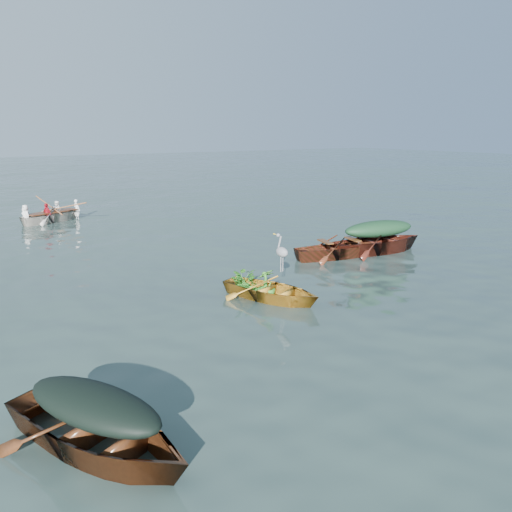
{
  "coord_description": "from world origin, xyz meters",
  "views": [
    {
      "loc": [
        -7.11,
        -8.02,
        3.84
      ],
      "look_at": [
        -0.0,
        2.94,
        0.5
      ],
      "focal_mm": 35.0,
      "sensor_mm": 36.0,
      "label": 1
    }
  ],
  "objects_px": {
    "dark_covered_boat": "(98,451)",
    "rowed_boat": "(53,222)",
    "yellow_dinghy": "(271,299)",
    "open_wooden_boat": "(338,258)",
    "green_tarp_boat": "(377,253)",
    "heron": "(282,258)"
  },
  "relations": [
    {
      "from": "dark_covered_boat",
      "to": "rowed_boat",
      "type": "height_order",
      "value": "dark_covered_boat"
    },
    {
      "from": "yellow_dinghy",
      "to": "open_wooden_boat",
      "type": "relative_size",
      "value": 0.77
    },
    {
      "from": "rowed_boat",
      "to": "open_wooden_boat",
      "type": "bearing_deg",
      "value": -173.42
    },
    {
      "from": "green_tarp_boat",
      "to": "heron",
      "type": "height_order",
      "value": "heron"
    },
    {
      "from": "dark_covered_boat",
      "to": "heron",
      "type": "distance_m",
      "value": 6.68
    },
    {
      "from": "dark_covered_boat",
      "to": "green_tarp_boat",
      "type": "xyz_separation_m",
      "value": [
        10.39,
        5.31,
        0.0
      ]
    },
    {
      "from": "rowed_boat",
      "to": "yellow_dinghy",
      "type": "bearing_deg",
      "value": 167.14
    },
    {
      "from": "rowed_boat",
      "to": "green_tarp_boat",
      "type": "bearing_deg",
      "value": -168.47
    },
    {
      "from": "rowed_boat",
      "to": "heron",
      "type": "distance_m",
      "value": 13.24
    },
    {
      "from": "dark_covered_boat",
      "to": "rowed_boat",
      "type": "xyz_separation_m",
      "value": [
        2.86,
        16.68,
        0.0
      ]
    },
    {
      "from": "dark_covered_boat",
      "to": "open_wooden_boat",
      "type": "bearing_deg",
      "value": 5.87
    },
    {
      "from": "open_wooden_boat",
      "to": "green_tarp_boat",
      "type": "bearing_deg",
      "value": -87.27
    },
    {
      "from": "heron",
      "to": "rowed_boat",
      "type": "bearing_deg",
      "value": 78.67
    },
    {
      "from": "yellow_dinghy",
      "to": "green_tarp_boat",
      "type": "bearing_deg",
      "value": -3.92
    },
    {
      "from": "dark_covered_boat",
      "to": "rowed_boat",
      "type": "bearing_deg",
      "value": 54.36
    },
    {
      "from": "green_tarp_boat",
      "to": "open_wooden_boat",
      "type": "xyz_separation_m",
      "value": [
        -1.46,
        0.22,
        0.0
      ]
    },
    {
      "from": "dark_covered_boat",
      "to": "heron",
      "type": "bearing_deg",
      "value": 8.39
    },
    {
      "from": "dark_covered_boat",
      "to": "heron",
      "type": "height_order",
      "value": "heron"
    },
    {
      "from": "green_tarp_boat",
      "to": "rowed_boat",
      "type": "height_order",
      "value": "green_tarp_boat"
    },
    {
      "from": "yellow_dinghy",
      "to": "open_wooden_boat",
      "type": "height_order",
      "value": "open_wooden_boat"
    },
    {
      "from": "yellow_dinghy",
      "to": "heron",
      "type": "bearing_deg",
      "value": 5.19
    },
    {
      "from": "dark_covered_boat",
      "to": "green_tarp_boat",
      "type": "height_order",
      "value": "green_tarp_boat"
    }
  ]
}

